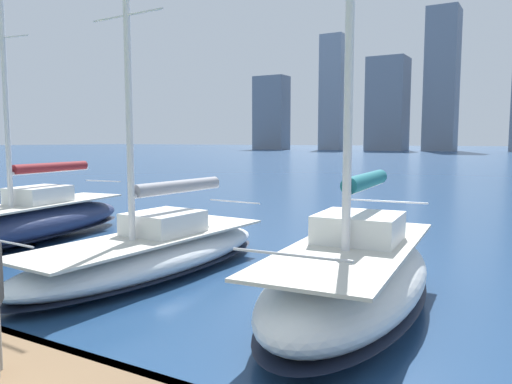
# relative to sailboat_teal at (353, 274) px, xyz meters

# --- Properties ---
(sailboat_teal) EXTENTS (3.15, 7.29, 11.83)m
(sailboat_teal) POSITION_rel_sailboat_teal_xyz_m (0.00, 0.00, 0.00)
(sailboat_teal) COLOR white
(sailboat_teal) RESTS_ON ground
(sailboat_grey) EXTENTS (2.92, 8.26, 9.72)m
(sailboat_grey) POSITION_rel_sailboat_teal_xyz_m (5.34, -0.26, -0.19)
(sailboat_grey) COLOR silver
(sailboat_grey) RESTS_ON ground
(sailboat_maroon) EXTENTS (3.44, 8.73, 9.97)m
(sailboat_maroon) POSITION_rel_sailboat_teal_xyz_m (11.53, -1.22, -0.06)
(sailboat_maroon) COLOR navy
(sailboat_maroon) RESTS_ON ground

